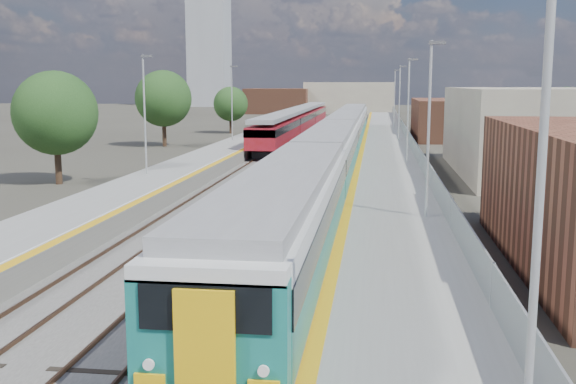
# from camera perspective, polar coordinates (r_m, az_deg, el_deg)

# --- Properties ---
(ground) EXTENTS (320.00, 320.00, 0.00)m
(ground) POSITION_cam_1_polar(r_m,az_deg,el_deg) (57.84, 3.10, 2.47)
(ground) COLOR #47443A
(ground) RESTS_ON ground
(ballast_bed) EXTENTS (10.50, 155.00, 0.06)m
(ballast_bed) POSITION_cam_1_polar(r_m,az_deg,el_deg) (60.51, 1.15, 2.81)
(ballast_bed) COLOR #565451
(ballast_bed) RESTS_ON ground
(tracks) EXTENTS (8.96, 160.00, 0.17)m
(tracks) POSITION_cam_1_polar(r_m,az_deg,el_deg) (62.10, 1.88, 3.04)
(tracks) COLOR #4C3323
(tracks) RESTS_ON ground
(platform_right) EXTENTS (4.70, 155.00, 8.52)m
(platform_right) POSITION_cam_1_polar(r_m,az_deg,el_deg) (60.09, 8.32, 3.16)
(platform_right) COLOR slate
(platform_right) RESTS_ON ground
(platform_left) EXTENTS (4.30, 155.00, 8.52)m
(platform_left) POSITION_cam_1_polar(r_m,az_deg,el_deg) (61.57, -5.15, 3.34)
(platform_left) COLOR slate
(platform_left) RESTS_ON ground
(buildings) EXTENTS (72.00, 185.50, 40.00)m
(buildings) POSITION_cam_1_polar(r_m,az_deg,el_deg) (147.65, -1.28, 10.72)
(buildings) COLOR brown
(buildings) RESTS_ON ground
(green_train) EXTENTS (2.99, 83.18, 3.29)m
(green_train) POSITION_cam_1_polar(r_m,az_deg,el_deg) (52.83, 4.35, 4.35)
(green_train) COLOR black
(green_train) RESTS_ON ground
(red_train) EXTENTS (2.79, 56.62, 3.52)m
(red_train) POSITION_cam_1_polar(r_m,az_deg,el_deg) (85.44, 0.85, 6.05)
(red_train) COLOR black
(red_train) RESTS_ON ground
(tree_a) EXTENTS (5.60, 5.60, 7.59)m
(tree_a) POSITION_cam_1_polar(r_m,az_deg,el_deg) (47.69, -19.09, 6.33)
(tree_a) COLOR #382619
(tree_a) RESTS_ON ground
(tree_b) EXTENTS (6.02, 6.02, 8.16)m
(tree_b) POSITION_cam_1_polar(r_m,az_deg,el_deg) (73.76, -10.51, 7.78)
(tree_b) COLOR #382619
(tree_b) RESTS_ON ground
(tree_c) EXTENTS (4.67, 4.67, 6.33)m
(tree_c) POSITION_cam_1_polar(r_m,az_deg,el_deg) (92.37, -4.87, 7.43)
(tree_c) COLOR #382619
(tree_c) RESTS_ON ground
(tree_d) EXTENTS (4.72, 4.72, 6.39)m
(tree_d) POSITION_cam_1_polar(r_m,az_deg,el_deg) (78.90, 22.46, 6.52)
(tree_d) COLOR #382619
(tree_d) RESTS_ON ground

